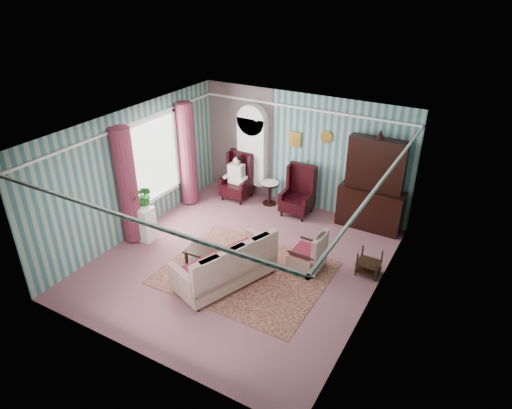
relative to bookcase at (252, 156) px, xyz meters
The scene contains 17 objects.
floor 3.34m from the bookcase, 64.58° to the right, with size 6.00×6.00×0.00m, color #8F5358.
room_shell 2.90m from the bookcase, 74.62° to the right, with size 5.53×6.02×2.91m.
bookcase is the anchor object (origin of this frame).
dresser_hutch 3.25m from the bookcase, ahead, with size 1.50×0.56×2.36m, color black.
wingback_left 0.68m from the bookcase, 122.66° to the right, with size 0.76×0.80×1.25m, color black.
wingback_right 1.63m from the bookcase, 14.57° to the right, with size 0.76×0.80×1.25m, color black.
seated_woman 0.70m from the bookcase, 122.66° to the right, with size 0.44×0.40×1.18m, color silver, non-canonical shape.
round_side_table 1.07m from the bookcase, 20.27° to the right, with size 0.50×0.50×0.60m, color black.
nest_table 4.37m from the bookcase, 26.92° to the right, with size 0.45×0.38×0.54m, color black.
plant_stand 3.39m from the bookcase, 108.49° to the right, with size 0.55×0.35×0.80m, color white.
rug 3.72m from the bookcase, 62.28° to the right, with size 3.20×2.60×0.01m, color #43161B.
sofa 3.91m from the bookcase, 67.96° to the right, with size 2.02×0.91×0.99m, color beige.
floral_armchair 3.61m from the bookcase, 41.79° to the right, with size 0.72×0.85×1.02m, color beige.
coffee_table 3.57m from the bookcase, 75.30° to the right, with size 0.87×0.53×0.42m, color black.
potted_plant_a 3.47m from the bookcase, 108.76° to the right, with size 0.41×0.36×0.46m, color #174B1B.
potted_plant_b 3.15m from the bookcase, 108.02° to the right, with size 0.26×0.21×0.48m, color #1C551A.
potted_plant_c 3.22m from the bookcase, 109.69° to the right, with size 0.23×0.23×0.41m, color #194B17.
Camera 1 is at (4.21, -6.74, 5.57)m, focal length 32.00 mm.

